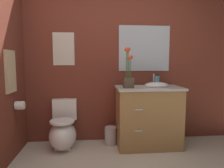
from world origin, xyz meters
The scene contains 10 objects.
wall_back centered at (0.20, 1.65, 1.25)m, with size 4.06×0.05×2.50m, color maroon.
toilet centered at (-0.72, 1.35, 0.24)m, with size 0.38×0.59×0.69m.
vanity_cabinet centered at (0.52, 1.33, 0.45)m, with size 0.94×0.56×1.06m.
flower_vase centered at (0.21, 1.25, 1.06)m, with size 0.14×0.14×0.56m.
soap_bottle centered at (0.67, 1.42, 0.96)m, with size 0.07×0.07×0.18m.
trash_bin centered at (-0.03, 1.42, 0.14)m, with size 0.18×0.18×0.27m.
wall_poster centered at (-0.72, 1.62, 1.44)m, with size 0.32×0.01×0.49m, color beige.
wall_mirror centered at (0.52, 1.62, 1.45)m, with size 0.80×0.01×0.70m, color #B2BCC6.
hanging_towel centered at (-1.29, 1.05, 1.13)m, with size 0.03×0.28×0.52m, color tan.
toilet_paper_roll centered at (-1.24, 1.16, 0.68)m, with size 0.11×0.11×0.11m, color white.
Camera 1 is at (-0.28, -1.59, 1.25)m, focal length 33.22 mm.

